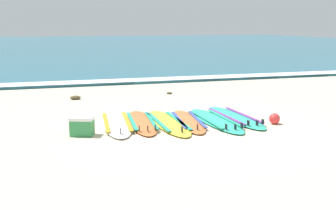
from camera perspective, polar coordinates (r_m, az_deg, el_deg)
The scene contains 13 objects.
ground_plane at distance 8.94m, azimuth 3.80°, elevation -3.01°, with size 80.00×80.00×0.00m, color beige.
sea at distance 44.83m, azimuth -12.85°, elevation 8.21°, with size 80.00×60.00×0.10m, color #23667A.
wave_foam_strip at distance 15.61m, azimuth -5.23°, elevation 3.30°, with size 80.00×0.97×0.11m, color white.
surfboard_0 at distance 9.14m, azimuth -7.18°, elevation -2.53°, with size 0.88×2.64×0.18m.
surfboard_1 at distance 9.19m, azimuth -3.70°, elevation -2.39°, with size 0.83×2.47×0.18m.
surfboard_2 at distance 9.14m, azimuth 0.01°, elevation -2.45°, with size 0.66×2.58×0.18m.
surfboard_3 at distance 9.29m, azimuth 2.82°, elevation -2.23°, with size 0.87×2.39×0.18m.
surfboard_4 at distance 9.41m, azimuth 6.63°, elevation -2.12°, with size 0.68×2.60×0.18m.
surfboard_5 at distance 9.80m, azimuth 9.30°, elevation -1.66°, with size 0.74×2.60×0.18m.
cooler_box at distance 8.36m, azimuth -11.90°, elevation -2.89°, with size 0.54×0.45×0.38m.
beach_ball at distance 9.43m, azimuth 14.64°, elevation -1.85°, with size 0.24×0.24×0.24m, color red.
seaweed_clump_near_shoreline at distance 12.43m, azimuth -12.81°, elevation 1.03°, with size 0.32×0.25×0.11m, color #4C4228.
seaweed_clump_mid_sand at distance 13.06m, azimuth 0.19°, elevation 1.69°, with size 0.18×0.15×0.06m, color #4C4228.
Camera 1 is at (-3.04, -8.12, 2.20)m, focal length 43.65 mm.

